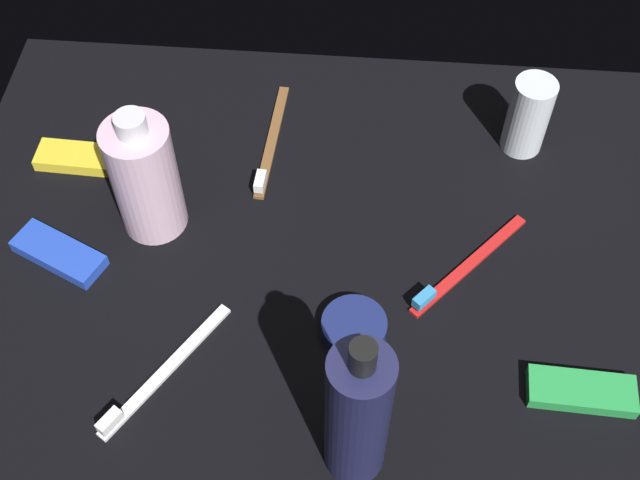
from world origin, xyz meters
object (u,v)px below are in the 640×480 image
object	(u,v)px
toothbrush_brown	(270,145)
toothbrush_red	(463,267)
snack_bar_blue	(59,253)
bodywash_bottle	(145,178)
snack_bar_green	(581,391)
snack_bar_yellow	(81,158)
deodorant_stick	(528,116)
cream_tin_left	(354,327)
toothbrush_white	(158,376)
lotion_bottle	(358,414)

from	to	relation	value
toothbrush_brown	toothbrush_red	bearing A→B (deg)	145.19
toothbrush_red	toothbrush_brown	size ratio (longest dim) A/B	0.79
snack_bar_blue	toothbrush_brown	bearing A→B (deg)	-115.07
toothbrush_brown	snack_bar_blue	world-z (taller)	toothbrush_brown
bodywash_bottle	snack_bar_green	world-z (taller)	bodywash_bottle
bodywash_bottle	snack_bar_yellow	world-z (taller)	bodywash_bottle
snack_bar_green	snack_bar_blue	bearing A→B (deg)	-9.90
deodorant_stick	toothbrush_red	size ratio (longest dim) A/B	0.70
toothbrush_brown	cream_tin_left	size ratio (longest dim) A/B	2.67
bodywash_bottle	snack_bar_blue	bearing A→B (deg)	32.11
toothbrush_brown	snack_bar_yellow	distance (cm)	22.40
toothbrush_brown	snack_bar_yellow	bearing A→B (deg)	10.16
snack_bar_green	snack_bar_yellow	xyz separation A→B (cm)	(55.94, -25.52, 0.00)
toothbrush_white	cream_tin_left	distance (cm)	20.16
snack_bar_green	toothbrush_red	bearing A→B (deg)	-48.44
bodywash_bottle	snack_bar_yellow	size ratio (longest dim) A/B	1.59
toothbrush_white	snack_bar_blue	world-z (taller)	toothbrush_white
deodorant_stick	cream_tin_left	xyz separation A→B (cm)	(18.56, 27.34, -4.03)
lotion_bottle	toothbrush_brown	distance (cm)	40.40
snack_bar_blue	cream_tin_left	distance (cm)	33.16
lotion_bottle	toothbrush_red	distance (cm)	25.68
toothbrush_brown	cream_tin_left	bearing A→B (deg)	115.26
deodorant_stick	lotion_bottle	bearing A→B (deg)	66.34
lotion_bottle	snack_bar_yellow	size ratio (longest dim) A/B	2.05
toothbrush_white	toothbrush_brown	size ratio (longest dim) A/B	0.88
bodywash_bottle	cream_tin_left	size ratio (longest dim) A/B	2.46
toothbrush_red	snack_bar_yellow	world-z (taller)	toothbrush_red
deodorant_stick	toothbrush_brown	bearing A→B (deg)	5.92
snack_bar_green	snack_bar_yellow	bearing A→B (deg)	-22.24
deodorant_stick	toothbrush_white	world-z (taller)	deodorant_stick
toothbrush_red	deodorant_stick	bearing A→B (deg)	-111.08
lotion_bottle	toothbrush_white	bearing A→B (deg)	-17.77
toothbrush_brown	lotion_bottle	bearing A→B (deg)	108.05
bodywash_bottle	toothbrush_red	world-z (taller)	bodywash_bottle
toothbrush_white	snack_bar_green	size ratio (longest dim) A/B	1.52
deodorant_stick	cream_tin_left	size ratio (longest dim) A/B	1.47
bodywash_bottle	toothbrush_red	size ratio (longest dim) A/B	1.16
deodorant_stick	snack_bar_yellow	world-z (taller)	deodorant_stick
toothbrush_red	snack_bar_green	bearing A→B (deg)	129.28
toothbrush_brown	snack_bar_green	xyz separation A→B (cm)	(-33.89, 29.47, 0.14)
snack_bar_blue	cream_tin_left	world-z (taller)	cream_tin_left
toothbrush_red	cream_tin_left	size ratio (longest dim) A/B	2.11
lotion_bottle	toothbrush_red	bearing A→B (deg)	-115.83
toothbrush_white	snack_bar_yellow	distance (cm)	30.86
toothbrush_red	toothbrush_brown	bearing A→B (deg)	-34.81
snack_bar_blue	toothbrush_red	bearing A→B (deg)	-152.59
lotion_bottle	deodorant_stick	world-z (taller)	lotion_bottle
snack_bar_green	cream_tin_left	world-z (taller)	cream_tin_left
toothbrush_brown	snack_bar_yellow	size ratio (longest dim) A/B	1.73
deodorant_stick	snack_bar_blue	world-z (taller)	deodorant_stick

